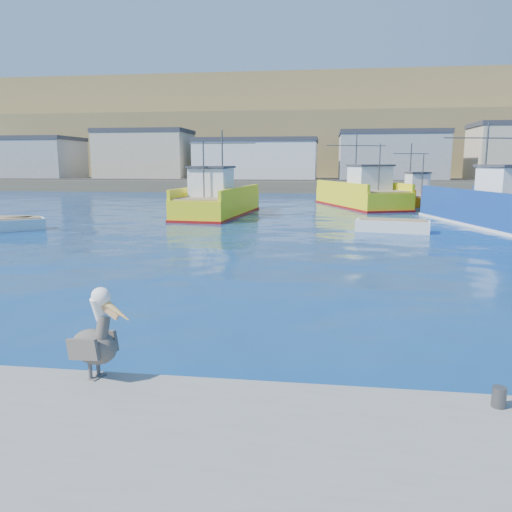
% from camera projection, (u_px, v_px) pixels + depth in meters
% --- Properties ---
extents(ground, '(260.00, 260.00, 0.00)m').
position_uv_depth(ground, '(300.00, 345.00, 10.96)').
color(ground, navy).
rests_on(ground, ground).
extents(dock_bollards, '(36.20, 0.20, 0.30)m').
position_uv_depth(dock_bollards, '(330.00, 387.00, 7.45)').
color(dock_bollards, '#4C4C4C').
rests_on(dock_bollards, dock).
extents(far_shore, '(200.00, 81.00, 24.00)m').
position_uv_depth(far_shore, '(324.00, 142.00, 115.68)').
color(far_shore, brown).
rests_on(far_shore, ground).
extents(trawler_yellow_a, '(5.33, 11.97, 6.56)m').
position_uv_depth(trawler_yellow_a, '(217.00, 202.00, 38.27)').
color(trawler_yellow_a, yellow).
rests_on(trawler_yellow_a, ground).
extents(trawler_yellow_b, '(8.38, 13.17, 6.66)m').
position_uv_depth(trawler_yellow_b, '(361.00, 195.00, 45.88)').
color(trawler_yellow_b, yellow).
rests_on(trawler_yellow_b, ground).
extents(trawler_blue, '(7.21, 13.27, 6.68)m').
position_uv_depth(trawler_blue, '(495.00, 208.00, 32.37)').
color(trawler_blue, navy).
rests_on(trawler_blue, ground).
extents(boat_orange, '(4.26, 7.27, 5.89)m').
position_uv_depth(boat_orange, '(413.00, 195.00, 48.35)').
color(boat_orange, '#EC6001').
rests_on(boat_orange, ground).
extents(skiff_left, '(4.43, 1.93, 0.93)m').
position_uv_depth(skiff_left, '(1.00, 224.00, 30.39)').
color(skiff_left, silver).
rests_on(skiff_left, ground).
extents(skiff_mid, '(4.38, 2.22, 0.91)m').
position_uv_depth(skiff_mid, '(392.00, 227.00, 29.19)').
color(skiff_mid, silver).
rests_on(skiff_mid, ground).
extents(skiff_extra, '(4.32, 3.81, 0.93)m').
position_uv_depth(skiff_extra, '(5.00, 226.00, 29.44)').
color(skiff_extra, silver).
rests_on(skiff_extra, ground).
extents(pelican, '(1.23, 0.72, 1.53)m').
position_uv_depth(pelican, '(96.00, 339.00, 8.01)').
color(pelican, '#595451').
rests_on(pelican, dock).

